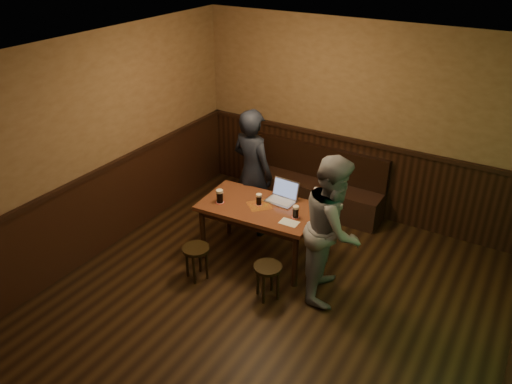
{
  "coord_description": "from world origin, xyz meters",
  "views": [
    {
      "loc": [
        2.15,
        -3.45,
        3.87
      ],
      "look_at": [
        -0.58,
        1.08,
        1.02
      ],
      "focal_mm": 35.0,
      "sensor_mm": 36.0,
      "label": 1
    }
  ],
  "objects_px": {
    "pint_left": "(220,196)",
    "person_grey": "(333,228)",
    "bench": "(312,188)",
    "stool_right": "(268,272)",
    "laptop": "(283,196)",
    "person_suit": "(253,173)",
    "pint_right": "(296,212)",
    "pub_table": "(259,213)",
    "stool_left": "(196,254)",
    "pint_mid": "(259,199)"
  },
  "relations": [
    {
      "from": "pint_right",
      "to": "person_suit",
      "type": "xyz_separation_m",
      "value": [
        -0.94,
        0.56,
        0.04
      ]
    },
    {
      "from": "pint_left",
      "to": "person_grey",
      "type": "xyz_separation_m",
      "value": [
        1.51,
        0.04,
        0.01
      ]
    },
    {
      "from": "pint_mid",
      "to": "person_suit",
      "type": "relative_size",
      "value": 0.08
    },
    {
      "from": "bench",
      "to": "pub_table",
      "type": "height_order",
      "value": "bench"
    },
    {
      "from": "bench",
      "to": "pint_left",
      "type": "distance_m",
      "value": 1.9
    },
    {
      "from": "pint_right",
      "to": "person_suit",
      "type": "distance_m",
      "value": 1.1
    },
    {
      "from": "stool_right",
      "to": "person_grey",
      "type": "distance_m",
      "value": 0.9
    },
    {
      "from": "pint_left",
      "to": "laptop",
      "type": "bearing_deg",
      "value": 35.0
    },
    {
      "from": "bench",
      "to": "pub_table",
      "type": "bearing_deg",
      "value": -90.0
    },
    {
      "from": "pub_table",
      "to": "person_grey",
      "type": "relative_size",
      "value": 0.86
    },
    {
      "from": "pub_table",
      "to": "stool_right",
      "type": "distance_m",
      "value": 0.87
    },
    {
      "from": "stool_right",
      "to": "person_suit",
      "type": "relative_size",
      "value": 0.25
    },
    {
      "from": "pub_table",
      "to": "person_grey",
      "type": "height_order",
      "value": "person_grey"
    },
    {
      "from": "pub_table",
      "to": "person_suit",
      "type": "relative_size",
      "value": 0.84
    },
    {
      "from": "pub_table",
      "to": "pint_left",
      "type": "distance_m",
      "value": 0.54
    },
    {
      "from": "pub_table",
      "to": "laptop",
      "type": "distance_m",
      "value": 0.37
    },
    {
      "from": "pint_left",
      "to": "person_grey",
      "type": "relative_size",
      "value": 0.1
    },
    {
      "from": "stool_left",
      "to": "laptop",
      "type": "height_order",
      "value": "laptop"
    },
    {
      "from": "stool_left",
      "to": "person_grey",
      "type": "relative_size",
      "value": 0.25
    },
    {
      "from": "laptop",
      "to": "person_grey",
      "type": "relative_size",
      "value": 0.22
    },
    {
      "from": "pub_table",
      "to": "person_grey",
      "type": "bearing_deg",
      "value": -12.15
    },
    {
      "from": "pub_table",
      "to": "bench",
      "type": "bearing_deg",
      "value": 86.04
    },
    {
      "from": "stool_left",
      "to": "stool_right",
      "type": "xyz_separation_m",
      "value": [
        0.92,
        0.13,
        -0.0
      ]
    },
    {
      "from": "stool_left",
      "to": "person_grey",
      "type": "height_order",
      "value": "person_grey"
    },
    {
      "from": "bench",
      "to": "pint_left",
      "type": "height_order",
      "value": "pint_left"
    },
    {
      "from": "stool_left",
      "to": "pint_mid",
      "type": "distance_m",
      "value": 1.02
    },
    {
      "from": "bench",
      "to": "pub_table",
      "type": "distance_m",
      "value": 1.61
    },
    {
      "from": "person_suit",
      "to": "pint_mid",
      "type": "bearing_deg",
      "value": 140.08
    },
    {
      "from": "stool_right",
      "to": "pint_right",
      "type": "height_order",
      "value": "pint_right"
    },
    {
      "from": "stool_left",
      "to": "bench",
      "type": "bearing_deg",
      "value": 79.56
    },
    {
      "from": "stool_left",
      "to": "pint_right",
      "type": "height_order",
      "value": "pint_right"
    },
    {
      "from": "pint_left",
      "to": "bench",
      "type": "bearing_deg",
      "value": 75.2
    },
    {
      "from": "bench",
      "to": "pint_mid",
      "type": "xyz_separation_m",
      "value": [
        -0.02,
        -1.55,
        0.54
      ]
    },
    {
      "from": "stool_right",
      "to": "laptop",
      "type": "height_order",
      "value": "laptop"
    },
    {
      "from": "laptop",
      "to": "person_suit",
      "type": "xyz_separation_m",
      "value": [
        -0.61,
        0.27,
        0.06
      ]
    },
    {
      "from": "pint_left",
      "to": "pint_right",
      "type": "xyz_separation_m",
      "value": [
        0.98,
        0.17,
        -0.01
      ]
    },
    {
      "from": "stool_left",
      "to": "person_suit",
      "type": "relative_size",
      "value": 0.25
    },
    {
      "from": "bench",
      "to": "stool_right",
      "type": "distance_m",
      "value": 2.26
    },
    {
      "from": "bench",
      "to": "stool_left",
      "type": "xyz_separation_m",
      "value": [
        -0.43,
        -2.34,
        0.04
      ]
    },
    {
      "from": "pint_right",
      "to": "pint_left",
      "type": "bearing_deg",
      "value": -170.25
    },
    {
      "from": "pint_mid",
      "to": "pint_left",
      "type": "bearing_deg",
      "value": -155.24
    },
    {
      "from": "stool_right",
      "to": "pint_mid",
      "type": "bearing_deg",
      "value": 127.88
    },
    {
      "from": "stool_right",
      "to": "person_suit",
      "type": "distance_m",
      "value": 1.59
    },
    {
      "from": "bench",
      "to": "pint_left",
      "type": "xyz_separation_m",
      "value": [
        -0.46,
        -1.76,
        0.55
      ]
    },
    {
      "from": "pub_table",
      "to": "stool_right",
      "type": "xyz_separation_m",
      "value": [
        0.49,
        -0.63,
        -0.32
      ]
    },
    {
      "from": "pub_table",
      "to": "person_grey",
      "type": "xyz_separation_m",
      "value": [
        1.05,
        -0.15,
        0.2
      ]
    },
    {
      "from": "bench",
      "to": "stool_right",
      "type": "bearing_deg",
      "value": -77.4
    },
    {
      "from": "bench",
      "to": "stool_left",
      "type": "relative_size",
      "value": 4.95
    },
    {
      "from": "pub_table",
      "to": "pint_left",
      "type": "relative_size",
      "value": 8.5
    },
    {
      "from": "pub_table",
      "to": "stool_left",
      "type": "xyz_separation_m",
      "value": [
        -0.43,
        -0.77,
        -0.32
      ]
    }
  ]
}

